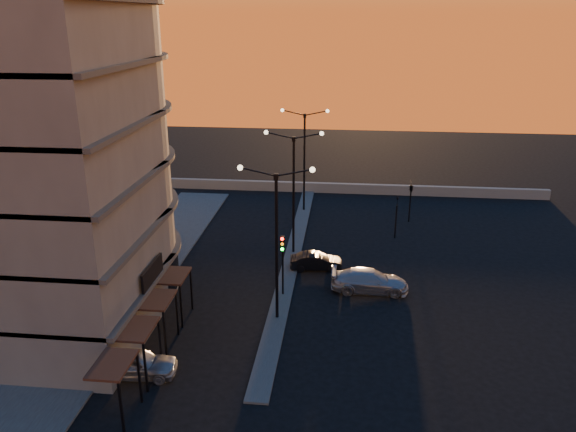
{
  "coord_description": "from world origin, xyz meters",
  "views": [
    {
      "loc": [
        3.85,
        -29.57,
        17.28
      ],
      "look_at": [
        -0.15,
        7.5,
        3.92
      ],
      "focal_mm": 35.0,
      "sensor_mm": 36.0,
      "label": 1
    }
  ],
  "objects_px": {
    "streetlamp_mid": "(294,183)",
    "car_hatchback": "(135,363)",
    "traffic_light_main": "(282,256)",
    "car_wagon": "(370,281)",
    "car_sedan": "(316,261)"
  },
  "relations": [
    {
      "from": "car_hatchback",
      "to": "car_sedan",
      "type": "bearing_deg",
      "value": -35.83
    },
    {
      "from": "car_hatchback",
      "to": "car_sedan",
      "type": "xyz_separation_m",
      "value": [
        8.31,
        13.64,
        -0.1
      ]
    },
    {
      "from": "car_hatchback",
      "to": "car_wagon",
      "type": "bearing_deg",
      "value": -53.05
    },
    {
      "from": "traffic_light_main",
      "to": "car_sedan",
      "type": "relative_size",
      "value": 1.15
    },
    {
      "from": "traffic_light_main",
      "to": "car_hatchback",
      "type": "xyz_separation_m",
      "value": [
        -6.41,
        -9.27,
        -2.17
      ]
    },
    {
      "from": "traffic_light_main",
      "to": "car_sedan",
      "type": "xyz_separation_m",
      "value": [
        1.9,
        4.38,
        -2.28
      ]
    },
    {
      "from": "traffic_light_main",
      "to": "car_sedan",
      "type": "bearing_deg",
      "value": 66.51
    },
    {
      "from": "traffic_light_main",
      "to": "car_wagon",
      "type": "relative_size",
      "value": 0.83
    },
    {
      "from": "streetlamp_mid",
      "to": "car_hatchback",
      "type": "height_order",
      "value": "streetlamp_mid"
    },
    {
      "from": "car_hatchback",
      "to": "car_sedan",
      "type": "distance_m",
      "value": 15.98
    },
    {
      "from": "streetlamp_mid",
      "to": "traffic_light_main",
      "type": "distance_m",
      "value": 7.62
    },
    {
      "from": "car_wagon",
      "to": "car_sedan",
      "type": "bearing_deg",
      "value": 51.07
    },
    {
      "from": "streetlamp_mid",
      "to": "car_sedan",
      "type": "bearing_deg",
      "value": -55.32
    },
    {
      "from": "streetlamp_mid",
      "to": "car_sedan",
      "type": "height_order",
      "value": "streetlamp_mid"
    },
    {
      "from": "traffic_light_main",
      "to": "car_hatchback",
      "type": "height_order",
      "value": "traffic_light_main"
    }
  ]
}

